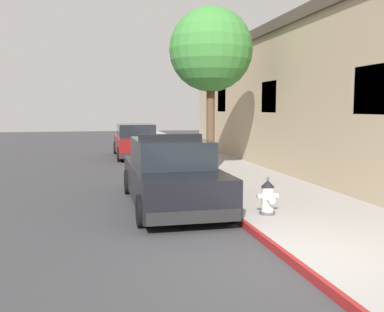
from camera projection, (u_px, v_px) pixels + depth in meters
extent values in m
cube|color=#353538|center=(49.00, 177.00, 15.08)|extent=(32.33, 60.00, 0.20)
cube|color=gray|center=(215.00, 167.00, 16.37)|extent=(3.25, 60.00, 0.14)
cube|color=maroon|center=(172.00, 169.00, 16.01)|extent=(0.08, 60.00, 0.14)
cube|color=tan|center=(355.00, 104.00, 16.12)|extent=(6.91, 20.89, 4.90)
cube|color=#473D33|center=(358.00, 32.00, 15.84)|extent=(7.15, 21.13, 0.36)
cube|color=black|center=(372.00, 90.00, 9.68)|extent=(0.06, 1.30, 1.10)
cube|color=black|center=(269.00, 97.00, 15.35)|extent=(0.06, 1.30, 1.10)
cube|color=black|center=(222.00, 100.00, 21.02)|extent=(0.06, 1.30, 1.10)
cube|color=black|center=(171.00, 181.00, 10.12)|extent=(1.84, 4.80, 0.76)
cube|color=black|center=(170.00, 152.00, 10.19)|extent=(1.64, 2.50, 0.60)
cube|color=black|center=(194.00, 216.00, 7.88)|extent=(1.76, 0.16, 0.24)
cube|color=black|center=(157.00, 177.00, 12.42)|extent=(1.76, 0.16, 0.24)
cylinder|color=black|center=(129.00, 182.00, 11.61)|extent=(0.22, 0.64, 0.64)
cylinder|color=black|center=(191.00, 180.00, 11.99)|extent=(0.22, 0.64, 0.64)
cylinder|color=black|center=(143.00, 211.00, 8.31)|extent=(0.22, 0.64, 0.64)
cylinder|color=black|center=(228.00, 206.00, 8.69)|extent=(0.22, 0.64, 0.64)
cube|color=black|center=(170.00, 137.00, 10.11)|extent=(1.48, 0.20, 0.12)
cube|color=red|center=(155.00, 137.00, 10.03)|extent=(0.44, 0.18, 0.11)
cube|color=#1E33E0|center=(185.00, 137.00, 10.18)|extent=(0.44, 0.18, 0.11)
cube|color=maroon|center=(136.00, 145.00, 20.52)|extent=(1.84, 4.80, 0.76)
cube|color=black|center=(135.00, 130.00, 20.60)|extent=(1.64, 2.50, 0.60)
cube|color=black|center=(141.00, 155.00, 18.28)|extent=(1.76, 0.16, 0.24)
cube|color=black|center=(132.00, 146.00, 22.82)|extent=(1.76, 0.16, 0.24)
cylinder|color=black|center=(116.00, 147.00, 22.01)|extent=(0.22, 0.64, 0.64)
cylinder|color=black|center=(150.00, 147.00, 22.39)|extent=(0.22, 0.64, 0.64)
cylinder|color=black|center=(120.00, 154.00, 18.71)|extent=(0.22, 0.64, 0.64)
cylinder|color=black|center=(159.00, 153.00, 19.09)|extent=(0.22, 0.64, 0.64)
cylinder|color=#4C4C51|center=(267.00, 213.00, 8.80)|extent=(0.32, 0.32, 0.06)
cylinder|color=silver|center=(267.00, 199.00, 8.77)|extent=(0.24, 0.24, 0.50)
cone|color=black|center=(268.00, 184.00, 8.74)|extent=(0.28, 0.28, 0.14)
cylinder|color=#4C4C51|center=(268.00, 179.00, 8.73)|extent=(0.05, 0.05, 0.06)
cylinder|color=silver|center=(260.00, 197.00, 8.73)|extent=(0.10, 0.10, 0.10)
cylinder|color=silver|center=(275.00, 196.00, 8.80)|extent=(0.10, 0.10, 0.10)
cylinder|color=silver|center=(271.00, 200.00, 8.60)|extent=(0.13, 0.12, 0.13)
cylinder|color=brown|center=(210.00, 126.00, 14.62)|extent=(0.28, 0.28, 3.12)
sphere|color=#387A33|center=(211.00, 50.00, 14.35)|extent=(2.77, 2.77, 2.77)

